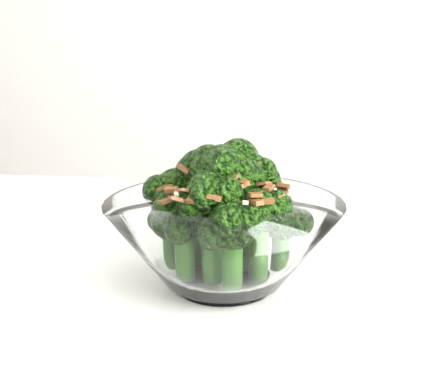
% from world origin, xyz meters
% --- Properties ---
extents(broccoli_dish, '(0.20, 0.20, 0.12)m').
position_xyz_m(broccoli_dish, '(0.36, 0.25, 0.80)').
color(broccoli_dish, white).
rests_on(broccoli_dish, table).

